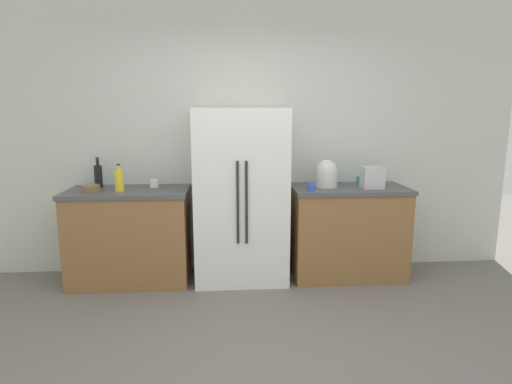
{
  "coord_description": "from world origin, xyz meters",
  "views": [
    {
      "loc": [
        -0.26,
        -2.5,
        1.67
      ],
      "look_at": [
        -0.05,
        0.49,
        1.1
      ],
      "focal_mm": 29.96,
      "sensor_mm": 36.0,
      "label": 1
    }
  ],
  "objects_px": {
    "refrigerator": "(241,196)",
    "bowl_a": "(91,188)",
    "cup_a": "(360,181)",
    "bottle_a": "(119,180)",
    "bottle_b": "(98,176)",
    "rice_cooker": "(326,174)",
    "cup_c": "(154,183)",
    "toaster": "(372,177)",
    "cup_b": "(311,186)"
  },
  "relations": [
    {
      "from": "bottle_b",
      "to": "cup_b",
      "type": "height_order",
      "value": "bottle_b"
    },
    {
      "from": "bottle_b",
      "to": "cup_a",
      "type": "bearing_deg",
      "value": -0.53
    },
    {
      "from": "toaster",
      "to": "cup_b",
      "type": "xyz_separation_m",
      "value": [
        -0.63,
        -0.1,
        -0.06
      ]
    },
    {
      "from": "cup_b",
      "to": "bottle_a",
      "type": "bearing_deg",
      "value": 177.23
    },
    {
      "from": "rice_cooker",
      "to": "bowl_a",
      "type": "distance_m",
      "value": 2.27
    },
    {
      "from": "bottle_a",
      "to": "cup_b",
      "type": "xyz_separation_m",
      "value": [
        1.8,
        -0.09,
        -0.06
      ]
    },
    {
      "from": "toaster",
      "to": "bowl_a",
      "type": "height_order",
      "value": "toaster"
    },
    {
      "from": "toaster",
      "to": "cup_c",
      "type": "distance_m",
      "value": 2.16
    },
    {
      "from": "bottle_a",
      "to": "bottle_b",
      "type": "height_order",
      "value": "bottle_b"
    },
    {
      "from": "toaster",
      "to": "bottle_a",
      "type": "height_order",
      "value": "bottle_a"
    },
    {
      "from": "rice_cooker",
      "to": "bottle_b",
      "type": "height_order",
      "value": "bottle_b"
    },
    {
      "from": "rice_cooker",
      "to": "toaster",
      "type": "bearing_deg",
      "value": -13.36
    },
    {
      "from": "toaster",
      "to": "cup_a",
      "type": "distance_m",
      "value": 0.23
    },
    {
      "from": "bottle_b",
      "to": "cup_b",
      "type": "bearing_deg",
      "value": -9.15
    },
    {
      "from": "bottle_a",
      "to": "cup_c",
      "type": "height_order",
      "value": "bottle_a"
    },
    {
      "from": "toaster",
      "to": "bottle_b",
      "type": "xyz_separation_m",
      "value": [
        -2.69,
        0.23,
        0.01
      ]
    },
    {
      "from": "cup_a",
      "to": "bottle_a",
      "type": "bearing_deg",
      "value": -174.69
    },
    {
      "from": "cup_b",
      "to": "refrigerator",
      "type": "bearing_deg",
      "value": 165.72
    },
    {
      "from": "refrigerator",
      "to": "cup_a",
      "type": "height_order",
      "value": "refrigerator"
    },
    {
      "from": "bottle_b",
      "to": "cup_c",
      "type": "relative_size",
      "value": 3.25
    },
    {
      "from": "rice_cooker",
      "to": "cup_b",
      "type": "xyz_separation_m",
      "value": [
        -0.19,
        -0.2,
        -0.09
      ]
    },
    {
      "from": "rice_cooker",
      "to": "refrigerator",
      "type": "bearing_deg",
      "value": -177.82
    },
    {
      "from": "bottle_b",
      "to": "cup_c",
      "type": "distance_m",
      "value": 0.55
    },
    {
      "from": "refrigerator",
      "to": "bowl_a",
      "type": "bearing_deg",
      "value": -177.48
    },
    {
      "from": "refrigerator",
      "to": "cup_b",
      "type": "xyz_separation_m",
      "value": [
        0.66,
        -0.17,
        0.12
      ]
    },
    {
      "from": "refrigerator",
      "to": "cup_c",
      "type": "bearing_deg",
      "value": 170.82
    },
    {
      "from": "bottle_a",
      "to": "bottle_b",
      "type": "bearing_deg",
      "value": 136.72
    },
    {
      "from": "bowl_a",
      "to": "cup_c",
      "type": "bearing_deg",
      "value": 19.96
    },
    {
      "from": "cup_a",
      "to": "bowl_a",
      "type": "relative_size",
      "value": 0.49
    },
    {
      "from": "cup_a",
      "to": "cup_b",
      "type": "bearing_deg",
      "value": -151.78
    },
    {
      "from": "refrigerator",
      "to": "cup_a",
      "type": "distance_m",
      "value": 1.25
    },
    {
      "from": "cup_a",
      "to": "cup_c",
      "type": "distance_m",
      "value": 2.09
    },
    {
      "from": "refrigerator",
      "to": "toaster",
      "type": "xyz_separation_m",
      "value": [
        1.29,
        -0.07,
        0.18
      ]
    },
    {
      "from": "bottle_b",
      "to": "cup_a",
      "type": "height_order",
      "value": "bottle_b"
    },
    {
      "from": "refrigerator",
      "to": "cup_a",
      "type": "relative_size",
      "value": 21.09
    },
    {
      "from": "cup_b",
      "to": "bottle_b",
      "type": "bearing_deg",
      "value": 170.85
    },
    {
      "from": "refrigerator",
      "to": "bottle_b",
      "type": "bearing_deg",
      "value": 173.32
    },
    {
      "from": "toaster",
      "to": "bowl_a",
      "type": "distance_m",
      "value": 2.7
    },
    {
      "from": "bottle_a",
      "to": "cup_c",
      "type": "distance_m",
      "value": 0.37
    },
    {
      "from": "cup_a",
      "to": "toaster",
      "type": "bearing_deg",
      "value": -76.17
    },
    {
      "from": "cup_a",
      "to": "bowl_a",
      "type": "xyz_separation_m",
      "value": [
        -2.65,
        -0.2,
        -0.01
      ]
    },
    {
      "from": "cup_a",
      "to": "cup_b",
      "type": "distance_m",
      "value": 0.65
    },
    {
      "from": "refrigerator",
      "to": "cup_c",
      "type": "height_order",
      "value": "refrigerator"
    },
    {
      "from": "cup_c",
      "to": "bottle_b",
      "type": "bearing_deg",
      "value": 177.31
    },
    {
      "from": "bowl_a",
      "to": "bottle_b",
      "type": "bearing_deg",
      "value": 88.0
    },
    {
      "from": "rice_cooker",
      "to": "cup_c",
      "type": "bearing_deg",
      "value": 176.45
    },
    {
      "from": "bottle_b",
      "to": "cup_c",
      "type": "height_order",
      "value": "bottle_b"
    },
    {
      "from": "rice_cooker",
      "to": "cup_b",
      "type": "bearing_deg",
      "value": -133.85
    },
    {
      "from": "bottle_a",
      "to": "cup_b",
      "type": "height_order",
      "value": "bottle_a"
    },
    {
      "from": "toaster",
      "to": "cup_c",
      "type": "relative_size",
      "value": 2.31
    }
  ]
}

